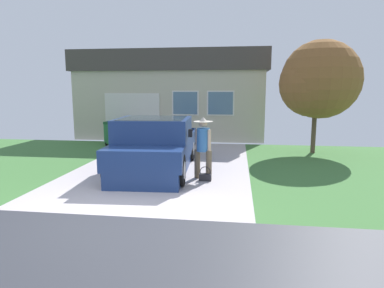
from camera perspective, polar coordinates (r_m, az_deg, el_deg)
ground at (r=5.15m, az=-20.14°, el=-19.07°), size 29.20×18.60×0.18m
pickup_truck at (r=9.88m, az=-6.25°, el=-0.59°), size 2.38×5.17×1.59m
person_with_hat at (r=8.91m, az=1.90°, el=-0.07°), size 0.51×0.51×1.67m
handbag at (r=8.91m, az=2.26°, el=-5.52°), size 0.32×0.15×0.38m
house_with_garage at (r=18.49m, az=-2.59°, el=8.45°), size 9.38×6.30×4.23m
front_yard_tree at (r=13.28m, az=20.58°, el=9.97°), size 2.93×2.86×4.18m
wheeled_trash_bin at (r=15.03m, az=-13.25°, el=1.99°), size 0.60×0.72×1.03m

